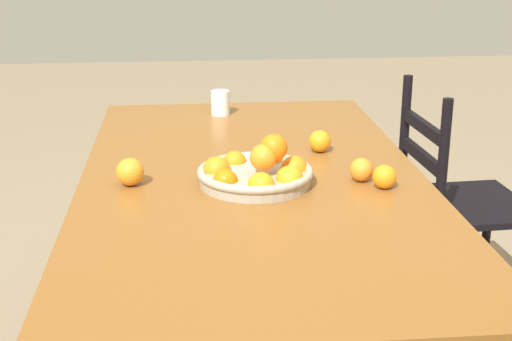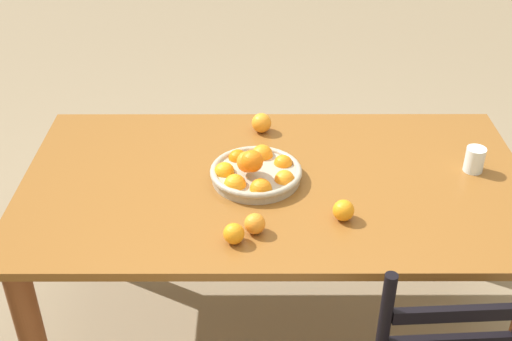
# 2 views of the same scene
# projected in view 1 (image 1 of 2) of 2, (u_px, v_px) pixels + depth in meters

# --- Properties ---
(dining_table) EXTENTS (1.83, 1.00, 0.75)m
(dining_table) POSITION_uv_depth(u_px,v_px,m) (253.00, 215.00, 2.20)
(dining_table) COLOR brown
(dining_table) RESTS_ON ground
(chair_near_window) EXTENTS (0.47, 0.47, 0.90)m
(chair_near_window) POSITION_uv_depth(u_px,v_px,m) (456.00, 206.00, 2.79)
(chair_near_window) COLOR black
(chair_near_window) RESTS_ON ground
(fruit_bowl) EXTENTS (0.33, 0.33, 0.15)m
(fruit_bowl) POSITION_uv_depth(u_px,v_px,m) (257.00, 173.00, 2.08)
(fruit_bowl) COLOR #A69D8A
(fruit_bowl) RESTS_ON dining_table
(orange_loose_0) EXTENTS (0.08, 0.08, 0.08)m
(orange_loose_0) POSITION_uv_depth(u_px,v_px,m) (130.00, 172.00, 2.07)
(orange_loose_0) COLOR orange
(orange_loose_0) RESTS_ON dining_table
(orange_loose_1) EXTENTS (0.07, 0.07, 0.07)m
(orange_loose_1) POSITION_uv_depth(u_px,v_px,m) (361.00, 170.00, 2.10)
(orange_loose_1) COLOR orange
(orange_loose_1) RESTS_ON dining_table
(orange_loose_2) EXTENTS (0.07, 0.07, 0.07)m
(orange_loose_2) POSITION_uv_depth(u_px,v_px,m) (320.00, 141.00, 2.37)
(orange_loose_2) COLOR orange
(orange_loose_2) RESTS_ON dining_table
(orange_loose_3) EXTENTS (0.07, 0.07, 0.07)m
(orange_loose_3) POSITION_uv_depth(u_px,v_px,m) (384.00, 177.00, 2.05)
(orange_loose_3) COLOR orange
(orange_loose_3) RESTS_ON dining_table
(drinking_glass) EXTENTS (0.07, 0.07, 0.09)m
(drinking_glass) POSITION_uv_depth(u_px,v_px,m) (220.00, 103.00, 2.82)
(drinking_glass) COLOR silver
(drinking_glass) RESTS_ON dining_table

